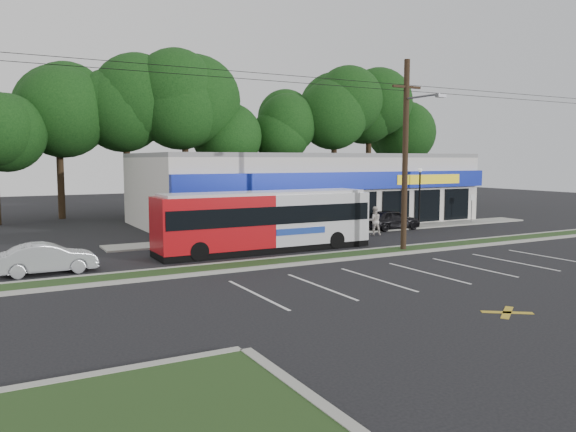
% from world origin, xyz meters
% --- Properties ---
extents(ground, '(120.00, 120.00, 0.00)m').
position_xyz_m(ground, '(0.00, 0.00, 0.00)').
color(ground, black).
rests_on(ground, ground).
extents(grass_strip, '(40.00, 1.60, 0.12)m').
position_xyz_m(grass_strip, '(0.00, 1.00, 0.06)').
color(grass_strip, '#213C18').
rests_on(grass_strip, ground).
extents(curb_south, '(40.00, 0.25, 0.14)m').
position_xyz_m(curb_south, '(0.00, 0.15, 0.07)').
color(curb_south, '#9E9E93').
rests_on(curb_south, ground).
extents(curb_north, '(40.00, 0.25, 0.14)m').
position_xyz_m(curb_north, '(0.00, 1.85, 0.07)').
color(curb_north, '#9E9E93').
rests_on(curb_north, ground).
extents(grass_island, '(8.00, 5.00, 0.12)m').
position_xyz_m(grass_island, '(-15.00, -12.00, 0.06)').
color(grass_island, '#213C18').
rests_on(grass_island, ground).
extents(sidewalk, '(32.00, 2.20, 0.10)m').
position_xyz_m(sidewalk, '(5.00, 9.00, 0.05)').
color(sidewalk, '#9E9E93').
rests_on(sidewalk, ground).
extents(strip_mall, '(25.00, 12.55, 5.30)m').
position_xyz_m(strip_mall, '(5.50, 15.91, 2.65)').
color(strip_mall, silver).
rests_on(strip_mall, ground).
extents(utility_pole, '(50.00, 2.77, 10.00)m').
position_xyz_m(utility_pole, '(2.83, 0.93, 5.41)').
color(utility_pole, black).
rests_on(utility_pole, ground).
extents(lamp_post, '(0.30, 0.30, 4.25)m').
position_xyz_m(lamp_post, '(11.00, 8.80, 2.67)').
color(lamp_post, black).
rests_on(lamp_post, ground).
extents(sign_post, '(0.45, 0.10, 2.23)m').
position_xyz_m(sign_post, '(16.00, 8.57, 1.56)').
color(sign_post, '#59595E').
rests_on(sign_post, ground).
extents(tree_line, '(46.76, 6.76, 11.83)m').
position_xyz_m(tree_line, '(4.00, 26.00, 8.42)').
color(tree_line, black).
rests_on(tree_line, ground).
extents(metrobus, '(11.83, 2.57, 3.18)m').
position_xyz_m(metrobus, '(-3.44, 4.50, 1.68)').
color(metrobus, '#B30D13').
rests_on(metrobus, ground).
extents(car_dark, '(4.23, 1.75, 1.43)m').
position_xyz_m(car_dark, '(8.23, 8.50, 0.72)').
color(car_dark, black).
rests_on(car_dark, ground).
extents(car_silver, '(4.02, 1.46, 1.32)m').
position_xyz_m(car_silver, '(-14.24, 3.65, 0.66)').
color(car_silver, '#B3B7BB').
rests_on(car_silver, ground).
extents(pedestrian_a, '(0.72, 0.53, 1.81)m').
position_xyz_m(pedestrian_a, '(3.81, 6.00, 0.90)').
color(pedestrian_a, silver).
rests_on(pedestrian_a, ground).
extents(pedestrian_b, '(1.10, 0.99, 1.85)m').
position_xyz_m(pedestrian_b, '(5.52, 6.86, 0.92)').
color(pedestrian_b, beige).
rests_on(pedestrian_b, ground).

